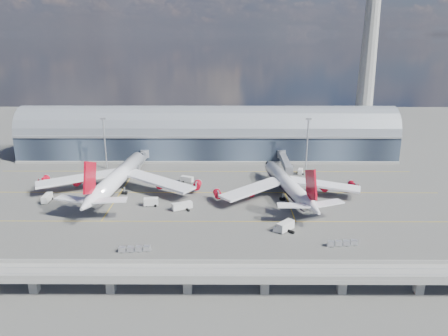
{
  "coord_description": "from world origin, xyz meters",
  "views": [
    {
      "loc": [
        9.94,
        -154.35,
        64.33
      ],
      "look_at": [
        9.13,
        10.0,
        14.0
      ],
      "focal_mm": 35.0,
      "sensor_mm": 36.0,
      "label": 1
    }
  ],
  "objects_px": {
    "service_truck_1": "(151,202)",
    "service_truck_4": "(300,172)",
    "floodlight_mast_left": "(105,142)",
    "control_tower": "(368,60)",
    "cargo_train_2": "(279,229)",
    "service_truck_5": "(187,179)",
    "airliner_left": "(117,178)",
    "cargo_train_0": "(135,249)",
    "cargo_train_1": "(343,243)",
    "service_truck_2": "(182,206)",
    "floodlight_mast_right": "(307,142)",
    "service_truck_0": "(47,198)",
    "service_truck_3": "(285,226)",
    "airliner_right": "(289,186)"
  },
  "relations": [
    {
      "from": "service_truck_1",
      "to": "service_truck_4",
      "type": "xyz_separation_m",
      "value": [
        65.17,
        41.07,
        -0.35
      ]
    },
    {
      "from": "floodlight_mast_left",
      "to": "service_truck_4",
      "type": "relative_size",
      "value": 5.43
    },
    {
      "from": "control_tower",
      "to": "cargo_train_2",
      "type": "height_order",
      "value": "control_tower"
    },
    {
      "from": "control_tower",
      "to": "service_truck_5",
      "type": "bearing_deg",
      "value": -151.93
    },
    {
      "from": "airliner_left",
      "to": "cargo_train_2",
      "type": "relative_size",
      "value": 16.71
    },
    {
      "from": "cargo_train_0",
      "to": "cargo_train_1",
      "type": "height_order",
      "value": "cargo_train_1"
    },
    {
      "from": "service_truck_2",
      "to": "floodlight_mast_right",
      "type": "bearing_deg",
      "value": -73.93
    },
    {
      "from": "service_truck_0",
      "to": "service_truck_1",
      "type": "xyz_separation_m",
      "value": [
        42.54,
        -4.24,
        0.11
      ]
    },
    {
      "from": "service_truck_0",
      "to": "service_truck_5",
      "type": "relative_size",
      "value": 1.16
    },
    {
      "from": "cargo_train_1",
      "to": "cargo_train_2",
      "type": "distance_m",
      "value": 21.77
    },
    {
      "from": "service_truck_4",
      "to": "cargo_train_0",
      "type": "relative_size",
      "value": 0.47
    },
    {
      "from": "service_truck_2",
      "to": "service_truck_4",
      "type": "bearing_deg",
      "value": -76.91
    },
    {
      "from": "service_truck_3",
      "to": "cargo_train_1",
      "type": "distance_m",
      "value": 20.07
    },
    {
      "from": "floodlight_mast_left",
      "to": "service_truck_5",
      "type": "bearing_deg",
      "value": -27.02
    },
    {
      "from": "control_tower",
      "to": "service_truck_2",
      "type": "xyz_separation_m",
      "value": [
        -91.88,
        -81.95,
        -50.15
      ]
    },
    {
      "from": "service_truck_2",
      "to": "service_truck_4",
      "type": "relative_size",
      "value": 1.7
    },
    {
      "from": "floodlight_mast_right",
      "to": "cargo_train_0",
      "type": "xyz_separation_m",
      "value": [
        -68.31,
        -87.89,
        -12.77
      ]
    },
    {
      "from": "floodlight_mast_left",
      "to": "service_truck_3",
      "type": "height_order",
      "value": "floodlight_mast_left"
    },
    {
      "from": "service_truck_0",
      "to": "service_truck_5",
      "type": "distance_m",
      "value": 59.4
    },
    {
      "from": "airliner_left",
      "to": "service_truck_4",
      "type": "xyz_separation_m",
      "value": [
        81.71,
        26.11,
        -5.22
      ]
    },
    {
      "from": "floodlight_mast_left",
      "to": "cargo_train_0",
      "type": "height_order",
      "value": "floodlight_mast_left"
    },
    {
      "from": "cargo_train_2",
      "to": "airliner_left",
      "type": "bearing_deg",
      "value": 89.54
    },
    {
      "from": "cargo_train_0",
      "to": "cargo_train_2",
      "type": "bearing_deg",
      "value": -66.14
    },
    {
      "from": "service_truck_2",
      "to": "service_truck_4",
      "type": "distance_m",
      "value": 69.16
    },
    {
      "from": "service_truck_0",
      "to": "service_truck_1",
      "type": "height_order",
      "value": "service_truck_1"
    },
    {
      "from": "airliner_right",
      "to": "service_truck_2",
      "type": "bearing_deg",
      "value": -173.91
    },
    {
      "from": "airliner_left",
      "to": "cargo_train_1",
      "type": "height_order",
      "value": "airliner_left"
    },
    {
      "from": "service_truck_5",
      "to": "service_truck_2",
      "type": "bearing_deg",
      "value": -156.08
    },
    {
      "from": "floodlight_mast_left",
      "to": "cargo_train_1",
      "type": "relative_size",
      "value": 2.51
    },
    {
      "from": "floodlight_mast_left",
      "to": "service_truck_1",
      "type": "bearing_deg",
      "value": -58.64
    },
    {
      "from": "service_truck_1",
      "to": "cargo_train_0",
      "type": "distance_m",
      "value": 37.8
    },
    {
      "from": "service_truck_4",
      "to": "service_truck_3",
      "type": "bearing_deg",
      "value": -87.29
    },
    {
      "from": "airliner_right",
      "to": "service_truck_2",
      "type": "distance_m",
      "value": 44.4
    },
    {
      "from": "airliner_right",
      "to": "cargo_train_1",
      "type": "height_order",
      "value": "airliner_right"
    },
    {
      "from": "service_truck_3",
      "to": "service_truck_1",
      "type": "bearing_deg",
      "value": -159.61
    },
    {
      "from": "floodlight_mast_left",
      "to": "floodlight_mast_right",
      "type": "height_order",
      "value": "same"
    },
    {
      "from": "airliner_right",
      "to": "cargo_train_1",
      "type": "relative_size",
      "value": 6.27
    },
    {
      "from": "service_truck_4",
      "to": "cargo_train_1",
      "type": "xyz_separation_m",
      "value": [
        1.29,
        -74.71,
        -0.39
      ]
    },
    {
      "from": "airliner_left",
      "to": "floodlight_mast_right",
      "type": "bearing_deg",
      "value": 27.49
    },
    {
      "from": "service_truck_4",
      "to": "cargo_train_0",
      "type": "xyz_separation_m",
      "value": [
        -64.03,
        -78.85,
        -0.41
      ]
    },
    {
      "from": "service_truck_4",
      "to": "cargo_train_1",
      "type": "height_order",
      "value": "service_truck_4"
    },
    {
      "from": "service_truck_5",
      "to": "control_tower",
      "type": "bearing_deg",
      "value": -39.68
    },
    {
      "from": "airliner_left",
      "to": "control_tower",
      "type": "bearing_deg",
      "value": 32.82
    },
    {
      "from": "cargo_train_0",
      "to": "cargo_train_1",
      "type": "bearing_deg",
      "value": -80.1
    },
    {
      "from": "service_truck_0",
      "to": "cargo_train_0",
      "type": "xyz_separation_m",
      "value": [
        43.68,
        -42.02,
        -0.65
      ]
    },
    {
      "from": "cargo_train_0",
      "to": "cargo_train_1",
      "type": "xyz_separation_m",
      "value": [
        65.32,
        4.14,
        0.01
      ]
    },
    {
      "from": "service_truck_1",
      "to": "cargo_train_1",
      "type": "height_order",
      "value": "service_truck_1"
    },
    {
      "from": "floodlight_mast_right",
      "to": "cargo_train_0",
      "type": "relative_size",
      "value": 2.55
    },
    {
      "from": "floodlight_mast_right",
      "to": "service_truck_5",
      "type": "distance_m",
      "value": 62.89
    },
    {
      "from": "service_truck_0",
      "to": "service_truck_2",
      "type": "height_order",
      "value": "service_truck_0"
    }
  ]
}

